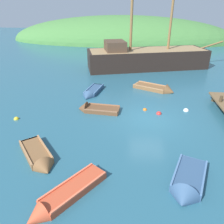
% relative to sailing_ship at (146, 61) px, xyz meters
% --- Properties ---
extents(ground_plane, '(120.00, 120.00, 0.00)m').
position_rel_sailing_ship_xyz_m(ground_plane, '(-0.18, -13.40, -0.85)').
color(ground_plane, '#285B70').
extents(shore_hill, '(47.47, 18.80, 10.04)m').
position_rel_sailing_ship_xyz_m(shore_hill, '(-4.28, 22.27, -0.85)').
color(shore_hill, '#477F3D').
rests_on(shore_hill, ground).
extents(sailing_ship, '(16.76, 7.83, 11.02)m').
position_rel_sailing_ship_xyz_m(sailing_ship, '(0.00, 0.00, 0.00)').
color(sailing_ship, black).
rests_on(sailing_ship, ground).
extents(rowboat_far, '(3.13, 1.41, 1.11)m').
position_rel_sailing_ship_xyz_m(rowboat_far, '(-4.09, -12.54, -0.76)').
color(rowboat_far, brown).
rests_on(rowboat_far, ground).
extents(rowboat_near_dock, '(2.80, 3.08, 1.02)m').
position_rel_sailing_ship_xyz_m(rowboat_near_dock, '(-5.92, -18.38, -0.76)').
color(rowboat_near_dock, brown).
rests_on(rowboat_near_dock, ground).
extents(rowboat_outer_left, '(3.87, 2.76, 1.21)m').
position_rel_sailing_ship_xyz_m(rowboat_outer_left, '(0.83, -7.77, -0.75)').
color(rowboat_outer_left, brown).
rests_on(rowboat_outer_left, ground).
extents(rowboat_center, '(1.52, 3.42, 0.95)m').
position_rel_sailing_ship_xyz_m(rowboat_center, '(-4.94, -9.22, -0.76)').
color(rowboat_center, '#335175').
rests_on(rowboat_center, ground).
extents(rowboat_portside, '(2.18, 3.18, 1.19)m').
position_rel_sailing_ship_xyz_m(rowboat_portside, '(1.15, -19.48, -0.73)').
color(rowboat_portside, '#335175').
rests_on(rowboat_portside, ground).
extents(rowboat_outer_right, '(2.88, 3.49, 0.89)m').
position_rel_sailing_ship_xyz_m(rowboat_outer_right, '(-3.92, -20.70, -0.75)').
color(rowboat_outer_right, '#C64C2D').
rests_on(rowboat_outer_right, ground).
extents(buoy_yellow, '(0.35, 0.35, 0.35)m').
position_rel_sailing_ship_xyz_m(buoy_yellow, '(-9.19, -14.40, -0.85)').
color(buoy_yellow, yellow).
rests_on(buoy_yellow, ground).
extents(buoy_orange, '(0.30, 0.30, 0.30)m').
position_rel_sailing_ship_xyz_m(buoy_orange, '(-0.42, -12.04, -0.85)').
color(buoy_orange, orange).
rests_on(buoy_orange, ground).
extents(buoy_red, '(0.37, 0.37, 0.37)m').
position_rel_sailing_ship_xyz_m(buoy_red, '(0.56, -12.58, -0.85)').
color(buoy_red, red).
rests_on(buoy_red, ground).
extents(buoy_white, '(0.39, 0.39, 0.39)m').
position_rel_sailing_ship_xyz_m(buoy_white, '(2.59, -11.86, -0.85)').
color(buoy_white, white).
rests_on(buoy_white, ground).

